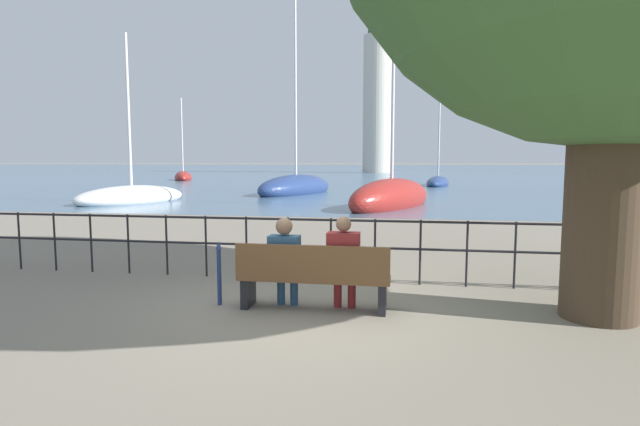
# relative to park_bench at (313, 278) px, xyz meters

# --- Properties ---
(ground_plane) EXTENTS (1000.00, 1000.00, 0.00)m
(ground_plane) POSITION_rel_park_bench_xyz_m (0.00, 0.07, -0.44)
(ground_plane) COLOR gray
(harbor_water) EXTENTS (600.00, 300.00, 0.01)m
(harbor_water) POSITION_rel_park_bench_xyz_m (0.00, 160.96, -0.44)
(harbor_water) COLOR slate
(harbor_water) RESTS_ON ground_plane
(park_bench) EXTENTS (2.03, 0.45, 0.90)m
(park_bench) POSITION_rel_park_bench_xyz_m (0.00, 0.00, 0.00)
(park_bench) COLOR brown
(park_bench) RESTS_ON ground_plane
(seated_person_left) EXTENTS (0.41, 0.35, 1.23)m
(seated_person_left) POSITION_rel_park_bench_xyz_m (-0.40, 0.08, 0.24)
(seated_person_left) COLOR navy
(seated_person_left) RESTS_ON ground_plane
(seated_person_right) EXTENTS (0.42, 0.35, 1.26)m
(seated_person_right) POSITION_rel_park_bench_xyz_m (0.40, 0.08, 0.25)
(seated_person_right) COLOR maroon
(seated_person_right) RESTS_ON ground_plane
(promenade_railing) EXTENTS (14.48, 0.04, 1.05)m
(promenade_railing) POSITION_rel_park_bench_xyz_m (-0.00, 1.65, 0.25)
(promenade_railing) COLOR black
(promenade_railing) RESTS_ON ground_plane
(closed_umbrella) EXTENTS (0.09, 0.09, 0.89)m
(closed_umbrella) POSITION_rel_park_bench_xyz_m (-1.32, 0.05, 0.05)
(closed_umbrella) COLOR navy
(closed_umbrella) RESTS_ON ground_plane
(sailboat_0) EXTENTS (4.45, 7.21, 10.19)m
(sailboat_0) POSITION_rel_park_bench_xyz_m (0.67, 15.35, -0.05)
(sailboat_0) COLOR maroon
(sailboat_0) RESTS_ON ground_plane
(sailboat_2) EXTENTS (3.94, 5.90, 8.98)m
(sailboat_2) POSITION_rel_park_bench_xyz_m (-21.86, 43.45, -0.12)
(sailboat_2) COLOR maroon
(sailboat_2) RESTS_ON ground_plane
(sailboat_3) EXTENTS (2.74, 7.00, 8.52)m
(sailboat_3) POSITION_rel_park_bench_xyz_m (3.99, 35.70, -0.17)
(sailboat_3) COLOR navy
(sailboat_3) RESTS_ON ground_plane
(sailboat_4) EXTENTS (4.60, 8.02, 12.88)m
(sailboat_4) POSITION_rel_park_bench_xyz_m (-5.31, 23.49, -0.06)
(sailboat_4) COLOR navy
(sailboat_4) RESTS_ON ground_plane
(sailboat_5) EXTENTS (4.54, 6.50, 8.32)m
(sailboat_5) POSITION_rel_park_bench_xyz_m (-11.78, 15.85, -0.17)
(sailboat_5) COLOR white
(sailboat_5) RESTS_ON ground_plane
(harbor_lighthouse) EXTENTS (4.86, 4.86, 28.63)m
(harbor_lighthouse) POSITION_rel_park_bench_xyz_m (-3.54, 82.29, 12.88)
(harbor_lighthouse) COLOR beige
(harbor_lighthouse) RESTS_ON ground_plane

